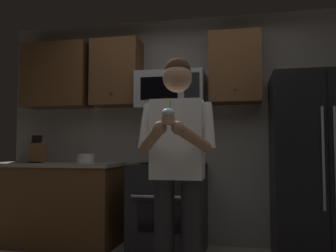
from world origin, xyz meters
TOP-DOWN VIEW (x-y plane):
  - wall_back at (0.00, 1.75)m, footprint 4.40×0.10m
  - oven_range at (-0.15, 1.36)m, footprint 0.76×0.70m
  - microwave at (-0.15, 1.48)m, footprint 0.74×0.41m
  - refrigerator at (1.35, 1.32)m, footprint 0.90×0.75m
  - cabinet_row_upper at (-0.72, 1.53)m, footprint 2.78×0.36m
  - counter_left at (-1.45, 1.38)m, footprint 1.44×0.66m
  - knife_block at (-1.67, 1.33)m, footprint 0.16×0.15m
  - bowl_large_white at (-1.13, 1.43)m, footprint 0.22×0.22m
  - person at (0.14, 0.23)m, footprint 0.60×0.48m
  - cupcake at (0.14, -0.10)m, footprint 0.09×0.09m

SIDE VIEW (x-z plane):
  - oven_range at x=-0.15m, z-range 0.00..0.93m
  - counter_left at x=-1.45m, z-range 0.00..0.92m
  - refrigerator at x=1.35m, z-range 0.00..1.80m
  - bowl_large_white at x=-1.13m, z-range 0.92..1.02m
  - person at x=0.14m, z-range 0.11..1.88m
  - knife_block at x=-1.67m, z-range 0.88..1.20m
  - cupcake at x=0.14m, z-range 1.21..1.38m
  - wall_back at x=0.00m, z-range 0.00..2.60m
  - microwave at x=-0.15m, z-range 1.52..1.92m
  - cabinet_row_upper at x=-0.72m, z-range 1.57..2.33m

